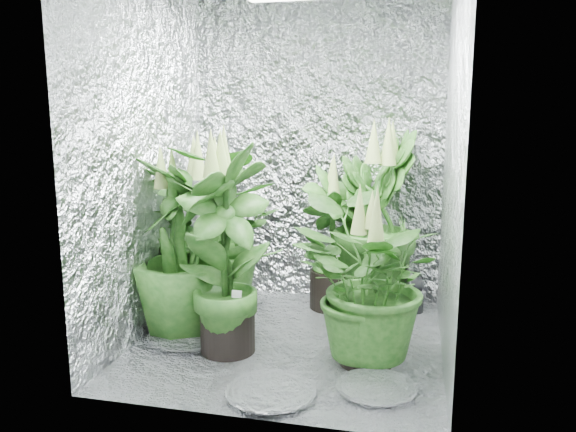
# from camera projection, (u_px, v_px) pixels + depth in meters

# --- Properties ---
(ground) EXTENTS (1.60, 1.60, 0.00)m
(ground) POSITION_uv_depth(u_px,v_px,m) (290.00, 341.00, 3.05)
(ground) COLOR silver
(ground) RESTS_ON ground
(walls) EXTENTS (1.62, 1.62, 2.00)m
(walls) POSITION_uv_depth(u_px,v_px,m) (290.00, 157.00, 2.86)
(walls) COLOR silver
(walls) RESTS_ON ground
(plant_a) EXTENTS (0.97, 0.97, 1.11)m
(plant_a) POSITION_uv_depth(u_px,v_px,m) (212.00, 229.00, 3.41)
(plant_a) COLOR black
(plant_a) RESTS_ON ground
(plant_b) EXTENTS (0.63, 0.63, 0.96)m
(plant_b) POSITION_uv_depth(u_px,v_px,m) (333.00, 241.00, 3.49)
(plant_b) COLOR black
(plant_b) RESTS_ON ground
(plant_c) EXTENTS (0.71, 0.71, 1.20)m
(plant_c) POSITION_uv_depth(u_px,v_px,m) (376.00, 222.00, 3.47)
(plant_c) COLOR black
(plant_c) RESTS_ON ground
(plant_d) EXTENTS (0.75, 0.75, 1.05)m
(plant_d) POSITION_uv_depth(u_px,v_px,m) (180.00, 249.00, 3.05)
(plant_d) COLOR black
(plant_d) RESTS_ON ground
(plant_e) EXTENTS (0.85, 0.85, 0.88)m
(plant_e) POSITION_uv_depth(u_px,v_px,m) (368.00, 283.00, 2.71)
(plant_e) COLOR black
(plant_e) RESTS_ON ground
(plant_f) EXTENTS (0.71, 0.71, 1.16)m
(plant_f) POSITION_uv_depth(u_px,v_px,m) (226.00, 251.00, 2.83)
(plant_f) COLOR black
(plant_f) RESTS_ON ground
(circulation_fan) EXTENTS (0.15, 0.27, 0.31)m
(circulation_fan) POSITION_uv_depth(u_px,v_px,m) (410.00, 291.00, 3.48)
(circulation_fan) COLOR black
(circulation_fan) RESTS_ON ground
(plant_label) EXTENTS (0.05, 0.03, 0.08)m
(plant_label) POSITION_uv_depth(u_px,v_px,m) (236.00, 298.00, 2.83)
(plant_label) COLOR white
(plant_label) RESTS_ON plant_f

